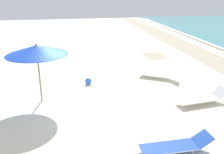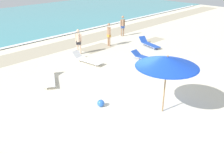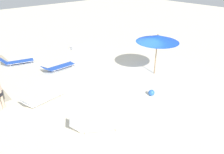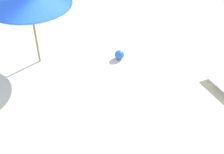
# 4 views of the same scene
# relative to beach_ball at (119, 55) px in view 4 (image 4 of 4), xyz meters

# --- Properties ---
(ground_plane) EXTENTS (60.00, 60.00, 0.16)m
(ground_plane) POSITION_rel_beach_ball_xyz_m (1.99, -0.55, -0.24)
(ground_plane) COLOR beige
(beach_ball) EXTENTS (0.32, 0.32, 0.32)m
(beach_ball) POSITION_rel_beach_ball_xyz_m (0.00, 0.00, 0.00)
(beach_ball) COLOR blue
(beach_ball) RESTS_ON ground_plane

